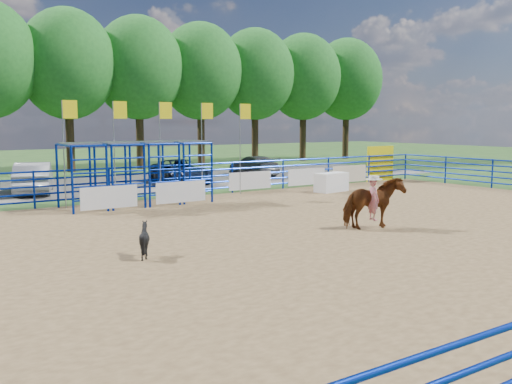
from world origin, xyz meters
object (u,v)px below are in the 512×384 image
Objects in this scene: car_c at (180,172)px; car_d at (254,166)px; announcer_table at (331,182)px; car_b at (34,178)px; horse_and_rider at (373,201)px; calf at (144,240)px.

car_d is at bearing 19.89° from car_c.
car_b is (-12.09, 7.41, 0.28)m from announcer_table.
horse_and_rider is 16.85m from car_b.
calf is at bearing 176.40° from horse_and_rider.
car_b is at bearing 113.57° from horse_and_rider.
car_c is (7.64, -0.03, -0.08)m from car_b.
car_b is at bearing 11.73° from car_d.
announcer_table is 14.90m from calf.
car_d is at bearing -156.91° from car_b.
announcer_table is 0.38× the size of car_b.
car_b reaches higher than calf.
announcer_table is 9.14m from car_d.
calf is 21.90m from car_d.
announcer_table is at bearing -82.58° from calf.
horse_and_rider reaches higher than calf.
car_b reaches higher than announcer_table.
announcer_table is at bearing 56.35° from horse_and_rider.
car_b is 13.66m from car_d.
car_c is (8.39, 14.94, 0.22)m from calf.
car_c is (0.90, 15.41, -0.23)m from horse_and_rider.
horse_and_rider is at bearing 73.15° from car_d.
horse_and_rider is 0.49× the size of car_c.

